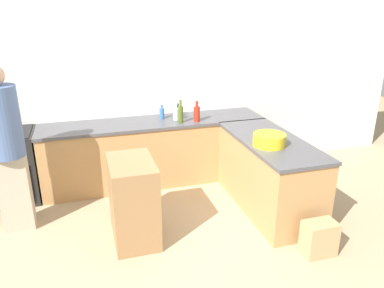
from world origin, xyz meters
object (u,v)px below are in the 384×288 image
island_table (133,201)px  wine_bottle_dark (177,111)px  person_by_range (7,146)px  paper_bag (319,238)px  range_oven (9,167)px  olive_oil_bottle (181,114)px  mixing_bowl (269,140)px  hot_sauce_bottle (197,113)px  vinegar_bottle_clear (176,114)px  water_bottle_blue (162,113)px

island_table → wine_bottle_dark: wine_bottle_dark is taller
person_by_range → paper_bag: (2.90, -1.37, -0.80)m
range_oven → olive_oil_bottle: olive_oil_bottle is taller
mixing_bowl → paper_bag: size_ratio=1.01×
hot_sauce_bottle → olive_oil_bottle: 0.22m
paper_bag → hot_sauce_bottle: bearing=108.8°
range_oven → vinegar_bottle_clear: size_ratio=4.11×
range_oven → paper_bag: 3.73m
range_oven → island_table: 1.89m
vinegar_bottle_clear → hot_sauce_bottle: hot_sauce_bottle is taller
wine_bottle_dark → island_table: bearing=-120.8°
mixing_bowl → wine_bottle_dark: 1.57m
vinegar_bottle_clear → person_by_range: person_by_range is taller
paper_bag → range_oven: bearing=145.3°
mixing_bowl → wine_bottle_dark: bearing=115.3°
person_by_range → range_oven: bearing=102.4°
range_oven → person_by_range: size_ratio=0.50×
vinegar_bottle_clear → person_by_range: bearing=-160.1°
island_table → hot_sauce_bottle: 1.63m
island_table → olive_oil_bottle: size_ratio=2.87×
mixing_bowl → vinegar_bottle_clear: vinegar_bottle_clear is taller
olive_oil_bottle → wine_bottle_dark: bearing=83.0°
island_table → water_bottle_blue: water_bottle_blue is taller
water_bottle_blue → olive_oil_bottle: 0.33m
vinegar_bottle_clear → paper_bag: vinegar_bottle_clear is taller
mixing_bowl → range_oven: bearing=155.9°
vinegar_bottle_clear → wine_bottle_dark: (0.06, 0.16, -0.01)m
island_table → paper_bag: (1.70, -0.81, -0.26)m
paper_bag → mixing_bowl: bearing=101.8°
island_table → hot_sauce_bottle: bearing=47.3°
mixing_bowl → paper_bag: bearing=-78.2°
wine_bottle_dark → person_by_range: bearing=-156.8°
mixing_bowl → vinegar_bottle_clear: bearing=120.0°
hot_sauce_bottle → person_by_range: bearing=-165.7°
range_oven → hot_sauce_bottle: size_ratio=3.23×
hot_sauce_bottle → island_table: bearing=-132.7°
island_table → mixing_bowl: size_ratio=2.45×
wine_bottle_dark → range_oven: bearing=-176.7°
mixing_bowl → hot_sauce_bottle: size_ratio=1.30×
olive_oil_bottle → person_by_range: bearing=-164.1°
island_table → hot_sauce_bottle: hot_sauce_bottle is taller
hot_sauce_bottle → olive_oil_bottle: (-0.22, 0.00, 0.01)m
vinegar_bottle_clear → hot_sauce_bottle: 0.29m
wine_bottle_dark → olive_oil_bottle: size_ratio=0.59×
mixing_bowl → water_bottle_blue: (-0.91, 1.38, 0.01)m
water_bottle_blue → hot_sauce_bottle: bearing=-32.1°
mixing_bowl → olive_oil_bottle: bearing=122.5°
island_table → hot_sauce_bottle: size_ratio=3.19×
hot_sauce_bottle → paper_bag: bearing=-71.2°
island_table → range_oven: bearing=136.1°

